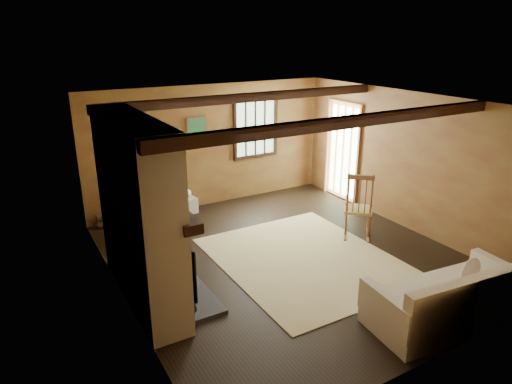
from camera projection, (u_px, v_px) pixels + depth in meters
ground at (287, 257)px, 7.14m from camera, size 5.50×5.50×0.00m
room_envelope at (292, 150)px, 6.91m from camera, size 5.02×5.52×2.44m
fireplace at (141, 220)px, 5.72m from camera, size 1.02×2.30×2.40m
rug at (305, 259)px, 7.07m from camera, size 2.50×3.00×0.01m
rocking_chair at (358, 208)px, 7.82m from camera, size 0.86×0.89×1.13m
sofa at (449, 302)px, 5.46m from camera, size 2.02×1.05×0.79m
firewood_pile at (118, 218)px, 8.30m from camera, size 0.74×0.14×0.27m
laundry_basket at (182, 206)px, 8.83m from camera, size 0.54×0.44×0.30m
basket_pillow at (182, 194)px, 8.74m from camera, size 0.43×0.37×0.19m
armchair at (154, 206)px, 8.16m from camera, size 1.17×1.16×0.78m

